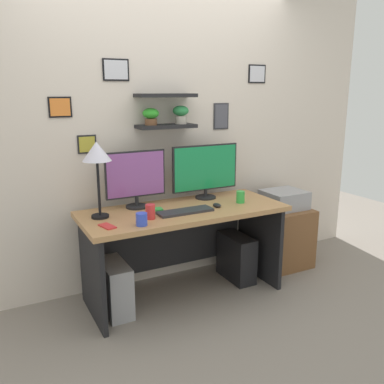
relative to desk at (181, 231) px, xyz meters
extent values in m
plane|color=gray|center=(0.00, -0.06, -0.54)|extent=(8.00, 8.00, 0.00)
cube|color=beige|center=(0.00, 0.38, 0.81)|extent=(4.40, 0.04, 2.70)
cube|color=black|center=(0.00, 0.26, 0.84)|extent=(0.49, 0.20, 0.03)
cube|color=black|center=(0.00, 0.26, 1.09)|extent=(0.49, 0.20, 0.03)
cylinder|color=#B2A899|center=(0.13, 0.26, 0.89)|extent=(0.10, 0.10, 0.07)
ellipsoid|color=#2F8E4A|center=(0.13, 0.26, 0.96)|extent=(0.13, 0.13, 0.09)
cylinder|color=brown|center=(-0.13, 0.26, 0.88)|extent=(0.10, 0.10, 0.05)
ellipsoid|color=green|center=(-0.13, 0.26, 0.95)|extent=(0.13, 0.13, 0.08)
cube|color=black|center=(-0.82, 0.36, 1.01)|extent=(0.17, 0.02, 0.15)
cube|color=orange|center=(-0.82, 0.35, 1.01)|extent=(0.15, 0.00, 0.13)
cube|color=#2D2D33|center=(0.59, 0.36, 0.90)|extent=(0.15, 0.02, 0.24)
cube|color=#4C4C56|center=(0.59, 0.35, 0.90)|extent=(0.13, 0.00, 0.21)
cube|color=black|center=(-0.64, 0.36, 0.72)|extent=(0.15, 0.02, 0.14)
cube|color=gold|center=(-0.64, 0.35, 0.72)|extent=(0.12, 0.00, 0.12)
cube|color=black|center=(0.97, 0.36, 1.28)|extent=(0.19, 0.02, 0.17)
cube|color=silver|center=(0.97, 0.35, 1.28)|extent=(0.16, 0.00, 0.14)
cube|color=black|center=(-0.38, 0.36, 1.28)|extent=(0.21, 0.02, 0.17)
cube|color=silver|center=(-0.38, 0.35, 1.28)|extent=(0.19, 0.00, 0.14)
cube|color=tan|center=(0.00, -0.06, 0.19)|extent=(1.64, 0.68, 0.04)
cube|color=black|center=(-0.76, -0.06, -0.19)|extent=(0.04, 0.62, 0.71)
cube|color=black|center=(0.76, -0.06, -0.19)|extent=(0.04, 0.62, 0.71)
cube|color=black|center=(0.00, 0.24, -0.15)|extent=(1.44, 0.02, 0.50)
cylinder|color=black|center=(-0.32, 0.15, 0.22)|extent=(0.18, 0.18, 0.02)
cylinder|color=black|center=(-0.32, 0.15, 0.27)|extent=(0.03, 0.03, 0.08)
cube|color=black|center=(-0.32, 0.16, 0.48)|extent=(0.50, 0.02, 0.37)
cube|color=#8C4C99|center=(-0.32, 0.15, 0.48)|extent=(0.47, 0.00, 0.35)
cylinder|color=black|center=(0.32, 0.15, 0.22)|extent=(0.18, 0.18, 0.02)
cylinder|color=black|center=(0.32, 0.15, 0.26)|extent=(0.03, 0.03, 0.07)
cube|color=black|center=(0.32, 0.16, 0.48)|extent=(0.62, 0.02, 0.39)
cube|color=#198C4C|center=(0.32, 0.15, 0.48)|extent=(0.60, 0.00, 0.37)
cube|color=#2D2D33|center=(-0.04, -0.16, 0.22)|extent=(0.44, 0.14, 0.02)
ellipsoid|color=black|center=(0.26, -0.14, 0.22)|extent=(0.06, 0.09, 0.03)
cylinder|color=black|center=(-0.66, 0.02, 0.22)|extent=(0.13, 0.13, 0.02)
cylinder|color=black|center=(-0.66, 0.02, 0.43)|extent=(0.02, 0.02, 0.41)
cone|color=silver|center=(-0.66, 0.02, 0.70)|extent=(0.21, 0.21, 0.14)
cube|color=red|center=(-0.67, -0.21, 0.21)|extent=(0.10, 0.15, 0.01)
cylinder|color=blue|center=(-0.45, -0.29, 0.25)|extent=(0.08, 0.08, 0.09)
cylinder|color=green|center=(0.50, -0.12, 0.26)|extent=(0.07, 0.07, 0.10)
cube|color=green|center=(-0.24, -0.02, 0.22)|extent=(0.13, 0.10, 0.02)
cylinder|color=red|center=(-0.34, -0.18, 0.26)|extent=(0.07, 0.07, 0.11)
cube|color=brown|center=(1.14, 0.08, -0.26)|extent=(0.44, 0.50, 0.57)
cube|color=#9E9EA3|center=(1.14, 0.08, 0.11)|extent=(0.38, 0.34, 0.17)
cube|color=#99999E|center=(-0.59, -0.05, -0.34)|extent=(0.18, 0.40, 0.40)
cube|color=black|center=(0.55, 0.00, -0.34)|extent=(0.18, 0.40, 0.41)
camera|label=1|loc=(-1.41, -2.88, 1.13)|focal=38.50mm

